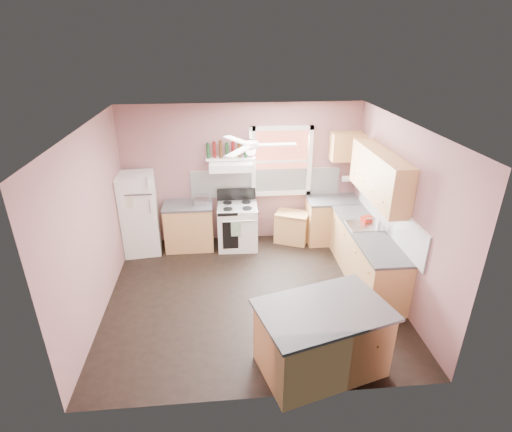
{
  "coord_description": "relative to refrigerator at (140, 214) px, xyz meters",
  "views": [
    {
      "loc": [
        -0.43,
        -5.28,
        3.84
      ],
      "look_at": [
        0.1,
        0.3,
        1.25
      ],
      "focal_mm": 28.0,
      "sensor_mm": 36.0,
      "label": 1
    }
  ],
  "objects": [
    {
      "name": "backsplash_right",
      "position": [
        4.18,
        -1.33,
        0.4
      ],
      "size": [
        0.03,
        2.6,
        0.55
      ],
      "primitive_type": "cube",
      "color": "white",
      "rests_on": "wall_right"
    },
    {
      "name": "upper_cabinet_corner",
      "position": [
        3.9,
        0.2,
        1.13
      ],
      "size": [
        0.6,
        0.33,
        0.52
      ],
      "primitive_type": "cube",
      "color": "tan",
      "rests_on": "wall_back"
    },
    {
      "name": "base_cabinet_left",
      "position": [
        0.89,
        0.07,
        -0.34
      ],
      "size": [
        0.9,
        0.6,
        0.86
      ],
      "primitive_type": "cube",
      "color": "tan",
      "rests_on": "floor"
    },
    {
      "name": "window_view",
      "position": [
        2.7,
        0.35,
        0.83
      ],
      "size": [
        1.0,
        0.02,
        1.2
      ],
      "primitive_type": "cube",
      "color": "brown",
      "rests_on": "wall_back"
    },
    {
      "name": "counter_corner",
      "position": [
        3.7,
        0.07,
        0.11
      ],
      "size": [
        1.02,
        0.62,
        0.04
      ],
      "primitive_type": "cube",
      "color": "#414144",
      "rests_on": "base_cabinet_corner"
    },
    {
      "name": "backsplash_back",
      "position": [
        2.4,
        0.36,
        0.4
      ],
      "size": [
        2.9,
        0.03,
        0.55
      ],
      "primitive_type": "cube",
      "color": "white",
      "rests_on": "wall_back"
    },
    {
      "name": "base_cabinet_corner",
      "position": [
        3.7,
        0.07,
        -0.34
      ],
      "size": [
        1.0,
        0.6,
        0.86
      ],
      "primitive_type": "cube",
      "color": "tan",
      "rests_on": "floor"
    },
    {
      "name": "stove",
      "position": [
        1.82,
        -0.0,
        -0.34
      ],
      "size": [
        0.77,
        0.67,
        0.86
      ],
      "primitive_type": "cube",
      "rotation": [
        0.0,
        0.0,
        -0.04
      ],
      "color": "white",
      "rests_on": "floor"
    },
    {
      "name": "island",
      "position": [
        2.67,
        -3.22,
        -0.34
      ],
      "size": [
        1.63,
        1.27,
        0.86
      ],
      "primitive_type": "cube",
      "rotation": [
        0.0,
        0.0,
        0.28
      ],
      "color": "tan",
      "rests_on": "floor"
    },
    {
      "name": "ceiling_fan_hub",
      "position": [
        1.95,
        -1.63,
        1.68
      ],
      "size": [
        0.2,
        0.2,
        0.08
      ],
      "primitive_type": "cylinder",
      "color": "white",
      "rests_on": "ceiling"
    },
    {
      "name": "range_hood",
      "position": [
        1.72,
        0.12,
        0.85
      ],
      "size": [
        0.78,
        0.5,
        0.14
      ],
      "primitive_type": "cube",
      "color": "white",
      "rests_on": "wall_back"
    },
    {
      "name": "toaster",
      "position": [
        1.16,
        0.05,
        0.22
      ],
      "size": [
        0.29,
        0.17,
        0.18
      ],
      "primitive_type": "cube",
      "rotation": [
        0.0,
        0.0,
        -0.05
      ],
      "color": "silver",
      "rests_on": "counter_left"
    },
    {
      "name": "bottle_shelf",
      "position": [
        1.72,
        0.24,
        0.95
      ],
      "size": [
        0.9,
        0.26,
        0.03
      ],
      "primitive_type": "cube",
      "color": "white",
      "rests_on": "range_hood"
    },
    {
      "name": "window_frame",
      "position": [
        2.7,
        0.33,
        0.83
      ],
      "size": [
        1.16,
        0.07,
        1.36
      ],
      "primitive_type": "cube",
      "color": "white",
      "rests_on": "wall_back"
    },
    {
      "name": "red_caddy",
      "position": [
        3.98,
        -0.99,
        0.18
      ],
      "size": [
        0.21,
        0.18,
        0.1
      ],
      "primitive_type": "cube",
      "rotation": [
        0.0,
        0.0,
        0.41
      ],
      "color": "#A21C0D",
      "rests_on": "counter_right"
    },
    {
      "name": "wall_left",
      "position": [
        -0.33,
        -1.63,
        0.58
      ],
      "size": [
        0.05,
        4.0,
        2.7
      ],
      "primitive_type": "cube",
      "color": "#875B5C",
      "rests_on": "ground"
    },
    {
      "name": "refrigerator",
      "position": [
        0.0,
        0.0,
        0.0
      ],
      "size": [
        0.72,
        0.71,
        1.54
      ],
      "primitive_type": "cube",
      "rotation": [
        0.0,
        0.0,
        0.12
      ],
      "color": "white",
      "rests_on": "floor"
    },
    {
      "name": "base_cabinet_right",
      "position": [
        3.9,
        -1.33,
        -0.34
      ],
      "size": [
        0.6,
        2.2,
        0.86
      ],
      "primitive_type": "cube",
      "color": "tan",
      "rests_on": "floor"
    },
    {
      "name": "counter_left",
      "position": [
        0.89,
        0.07,
        0.11
      ],
      "size": [
        0.92,
        0.62,
        0.04
      ],
      "primitive_type": "cube",
      "color": "#414144",
      "rests_on": "base_cabinet_left"
    },
    {
      "name": "counter_right",
      "position": [
        3.89,
        -1.33,
        0.11
      ],
      "size": [
        0.62,
        2.22,
        0.04
      ],
      "primitive_type": "cube",
      "color": "#414144",
      "rests_on": "base_cabinet_right"
    },
    {
      "name": "sink",
      "position": [
        3.89,
        -1.13,
        0.12
      ],
      "size": [
        0.55,
        0.45,
        0.03
      ],
      "primitive_type": "cube",
      "color": "silver",
      "rests_on": "counter_right"
    },
    {
      "name": "cart",
      "position": [
        2.9,
        0.1,
        -0.46
      ],
      "size": [
        0.74,
        0.63,
        0.62
      ],
      "primitive_type": "cube",
      "rotation": [
        0.0,
        0.0,
        -0.41
      ],
      "color": "tan",
      "rests_on": "floor"
    },
    {
      "name": "wall_right",
      "position": [
        4.22,
        -1.63,
        0.58
      ],
      "size": [
        0.05,
        4.0,
        2.7
      ],
      "primitive_type": "cube",
      "color": "#875B5C",
      "rests_on": "ground"
    },
    {
      "name": "upper_cabinet_right",
      "position": [
        4.03,
        -1.13,
        1.01
      ],
      "size": [
        0.33,
        1.8,
        0.76
      ],
      "primitive_type": "cube",
      "color": "tan",
      "rests_on": "wall_right"
    },
    {
      "name": "floor",
      "position": [
        1.95,
        -1.63,
        -0.77
      ],
      "size": [
        4.5,
        4.5,
        0.0
      ],
      "primitive_type": "plane",
      "color": "black",
      "rests_on": "ground"
    },
    {
      "name": "paper_towel",
      "position": [
        4.02,
        0.23,
        0.48
      ],
      "size": [
        0.26,
        0.12,
        0.12
      ],
      "primitive_type": "cylinder",
      "rotation": [
        0.0,
        1.57,
        0.0
      ],
      "color": "white",
      "rests_on": "wall_back"
    },
    {
      "name": "ceiling",
      "position": [
        1.95,
        -1.63,
        1.93
      ],
      "size": [
        4.5,
        4.5,
        0.0
      ],
      "primitive_type": "plane",
      "color": "white",
      "rests_on": "ground"
    },
    {
      "name": "island_top",
      "position": [
        2.67,
        -3.22,
        0.11
      ],
      "size": [
        1.73,
        1.37,
        0.04
      ],
      "primitive_type": "cube",
      "rotation": [
        0.0,
        0.0,
        0.28
      ],
      "color": "#414144",
      "rests_on": "island"
    },
    {
      "name": "wall_back",
      "position": [
        1.95,
        0.4,
        0.58
      ],
      "size": [
        4.5,
        0.05,
        2.7
      ],
      "primitive_type": "cube",
      "color": "#875B5C",
      "rests_on": "ground"
    },
    {
      "name": "faucet",
      "position": [
        4.05,
        -1.13,
        0.2
      ],
      "size": [
        0.03,
        0.03,
        0.14
      ],
      "primitive_type": "cylinder",
      "color": "silver",
      "rests_on": "sink"
    },
    {
      "name": "wine_bottles",
      "position": [
        1.72,
        0.24,
        1.11
      ],
      "size": [
        0.86,
        0.06,
        0.31
      ],
      "color": "#143819",
      "rests_on": "bottle_shelf"
    },
    {
      "name": "soap_bottle",
      "position": [
        4.05,
        -1.32,
        0.24
      ],
      "size": [
        0.12,
        0.12,
        0.22
      ],
      "primitive_type": "imported",
      "rotation": [
        0.0,
        0.0,
        0.67
      ],
      "color": "silver",
      "rests_on": "counter_right"
    }
  ]
}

